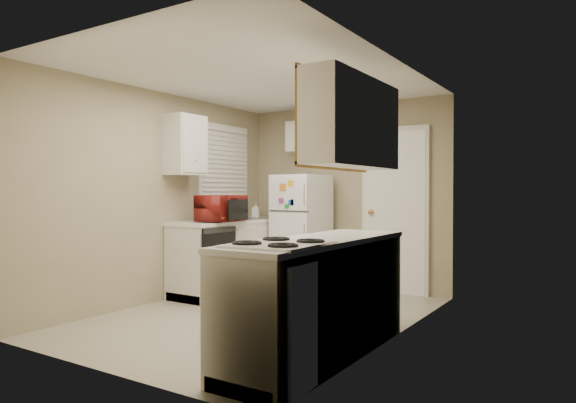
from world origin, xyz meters
The scene contains 19 objects.
floor centered at (0.00, 0.00, 0.00)m, with size 3.80×3.80×0.00m, color beige.
ceiling centered at (0.00, 0.00, 2.40)m, with size 3.80×3.80×0.00m, color white.
wall_left centered at (-1.40, 0.00, 1.20)m, with size 3.80×3.80×0.00m, color tan.
wall_right centered at (1.40, 0.00, 1.20)m, with size 3.80×3.80×0.00m, color tan.
wall_back centered at (0.00, 1.90, 1.20)m, with size 2.80×2.80×0.00m, color tan.
wall_front centered at (0.00, -1.90, 1.20)m, with size 2.80×2.80×0.00m, color tan.
left_counter centered at (-1.10, 0.90, 0.45)m, with size 0.60×1.80×0.90m, color silver.
dishwasher centered at (-0.81, 0.30, 0.49)m, with size 0.03×0.58×0.72m, color black.
sink centered at (-1.10, 1.05, 0.86)m, with size 0.54×0.74×0.16m, color gray.
microwave centered at (-0.93, 0.49, 1.05)m, with size 0.32×0.57×0.38m, color maroon.
soap_bottle centered at (-1.15, 1.48, 1.00)m, with size 0.10×0.10×0.22m, color white.
window_blinds centered at (-1.36, 1.05, 1.60)m, with size 0.10×0.98×1.08m, color silver.
upper_cabinet_left centered at (-1.25, 0.22, 1.80)m, with size 0.30×0.45×0.70m, color silver.
refrigerator centered at (-0.44, 1.50, 0.74)m, with size 0.61×0.59×1.48m, color white.
cabinet_over_fridge centered at (-0.40, 1.75, 2.00)m, with size 0.70×0.30×0.40m, color silver.
interior_door centered at (0.70, 1.86, 1.02)m, with size 0.86×0.06×2.08m, color white.
right_counter centered at (1.10, -0.80, 0.45)m, with size 0.60×2.00×0.90m, color silver.
stove centered at (1.13, -1.37, 0.41)m, with size 0.55×0.68×0.82m, color white.
upper_cabinet_right centered at (1.25, -0.50, 1.80)m, with size 0.30×1.20×0.70m, color silver.
Camera 1 is at (3.00, -4.20, 1.25)m, focal length 32.00 mm.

